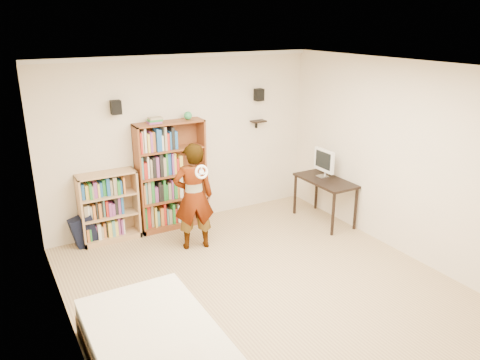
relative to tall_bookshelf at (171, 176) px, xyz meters
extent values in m
cube|color=tan|center=(0.29, -2.34, -0.86)|extent=(4.50, 5.00, 0.01)
cube|color=beige|center=(0.29, 0.16, 0.49)|extent=(4.50, 0.02, 2.70)
cube|color=beige|center=(0.29, -4.84, 0.49)|extent=(4.50, 0.02, 2.70)
cube|color=beige|center=(-1.96, -2.34, 0.49)|extent=(0.02, 5.00, 2.70)
cube|color=beige|center=(2.54, -2.34, 0.49)|extent=(0.02, 5.00, 2.70)
cube|color=white|center=(0.29, -2.34, 1.84)|extent=(4.50, 5.00, 0.02)
cube|color=silver|center=(0.29, 0.13, 1.81)|extent=(4.50, 0.06, 0.06)
cube|color=silver|center=(-1.93, -2.34, 1.81)|extent=(0.06, 5.00, 0.06)
cube|color=silver|center=(2.51, -2.34, 1.81)|extent=(0.06, 5.00, 0.06)
cube|color=black|center=(-0.76, 0.06, 1.14)|extent=(0.14, 0.12, 0.20)
cube|color=black|center=(1.64, 0.06, 1.14)|extent=(0.14, 0.12, 0.20)
cube|color=black|center=(1.64, 0.07, 0.69)|extent=(0.25, 0.16, 0.02)
imported|color=black|center=(0.00, -0.84, -0.07)|extent=(0.65, 0.51, 1.58)
torus|color=white|center=(0.00, -1.14, 0.38)|extent=(0.19, 0.07, 0.20)
camera|label=1|loc=(-2.49, -6.60, 2.33)|focal=35.00mm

